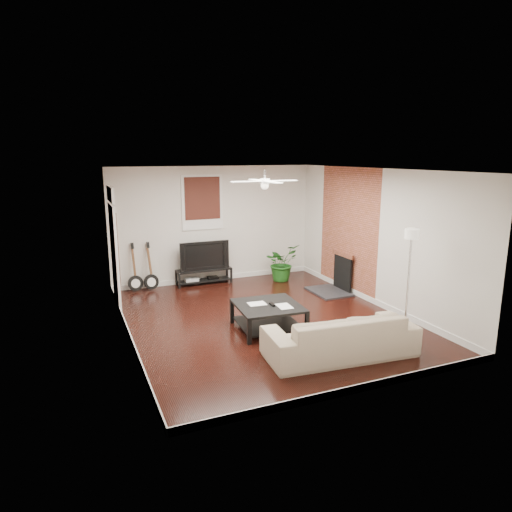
# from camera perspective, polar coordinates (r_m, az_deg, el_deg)

# --- Properties ---
(room) EXTENTS (5.01, 6.01, 2.81)m
(room) POSITION_cam_1_polar(r_m,az_deg,el_deg) (8.38, 1.06, 1.12)
(room) COLOR black
(room) RESTS_ON ground
(brick_accent) EXTENTS (0.02, 2.20, 2.80)m
(brick_accent) POSITION_cam_1_polar(r_m,az_deg,el_deg) (10.44, 11.40, 3.16)
(brick_accent) COLOR #984D31
(brick_accent) RESTS_ON floor
(fireplace) EXTENTS (0.80, 1.10, 0.92)m
(fireplace) POSITION_cam_1_polar(r_m,az_deg,el_deg) (10.48, 9.87, -2.01)
(fireplace) COLOR black
(fireplace) RESTS_ON floor
(window_back) EXTENTS (1.00, 0.06, 1.30)m
(window_back) POSITION_cam_1_polar(r_m,az_deg,el_deg) (10.97, -6.71, 6.66)
(window_back) COLOR #39110F
(window_back) RESTS_ON wall_back
(door_left) EXTENTS (0.08, 1.00, 2.50)m
(door_left) POSITION_cam_1_polar(r_m,az_deg,el_deg) (9.62, -17.23, 1.14)
(door_left) COLOR white
(door_left) RESTS_ON wall_left
(tv_stand) EXTENTS (1.33, 0.35, 0.37)m
(tv_stand) POSITION_cam_1_polar(r_m,az_deg,el_deg) (11.09, -6.51, -2.55)
(tv_stand) COLOR black
(tv_stand) RESTS_ON floor
(tv) EXTENTS (1.19, 0.16, 0.69)m
(tv) POSITION_cam_1_polar(r_m,az_deg,el_deg) (10.98, -6.61, 0.15)
(tv) COLOR black
(tv) RESTS_ON tv_stand
(coffee_table) EXTENTS (1.18, 1.18, 0.47)m
(coffee_table) POSITION_cam_1_polar(r_m,az_deg,el_deg) (8.21, 1.51, -7.62)
(coffee_table) COLOR black
(coffee_table) RESTS_ON floor
(sofa) EXTENTS (2.41, 1.12, 0.68)m
(sofa) POSITION_cam_1_polar(r_m,az_deg,el_deg) (7.27, 10.47, -9.65)
(sofa) COLOR tan
(sofa) RESTS_ON floor
(floor_lamp) EXTENTS (0.34, 0.34, 1.91)m
(floor_lamp) POSITION_cam_1_polar(r_m,az_deg,el_deg) (7.94, 18.46, -3.51)
(floor_lamp) COLOR silver
(floor_lamp) RESTS_ON floor
(potted_plant) EXTENTS (1.02, 0.97, 0.90)m
(potted_plant) POSITION_cam_1_polar(r_m,az_deg,el_deg) (11.28, 3.21, -0.83)
(potted_plant) COLOR #1C5A19
(potted_plant) RESTS_ON floor
(guitar_left) EXTENTS (0.38, 0.29, 1.13)m
(guitar_left) POSITION_cam_1_polar(r_m,az_deg,el_deg) (10.65, -14.93, -1.44)
(guitar_left) COLOR black
(guitar_left) RESTS_ON floor
(guitar_right) EXTENTS (0.40, 0.32, 1.13)m
(guitar_right) POSITION_cam_1_polar(r_m,az_deg,el_deg) (10.67, -13.04, -1.31)
(guitar_right) COLOR black
(guitar_right) RESTS_ON floor
(ceiling_fan) EXTENTS (1.24, 1.24, 0.32)m
(ceiling_fan) POSITION_cam_1_polar(r_m,az_deg,el_deg) (8.23, 1.10, 9.34)
(ceiling_fan) COLOR white
(ceiling_fan) RESTS_ON ceiling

